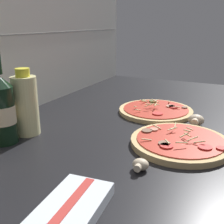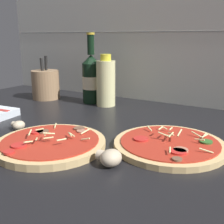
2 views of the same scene
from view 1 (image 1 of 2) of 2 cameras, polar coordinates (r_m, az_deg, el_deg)
name	(u,v)px [view 1 (image 1 of 2)]	position (r cm, az deg, el deg)	size (l,w,h in cm)	color
counter_slab	(139,134)	(86.58, 5.58, -4.56)	(160.00, 90.00, 2.50)	black
tile_backsplash	(17,34)	(104.63, -18.81, 14.70)	(160.00, 1.13, 60.00)	silver
pizza_near	(180,142)	(77.67, 13.63, -5.95)	(26.35, 26.35, 4.50)	tan
pizza_far	(156,110)	(103.39, 8.89, 0.32)	(26.56, 26.56, 4.57)	tan
beer_bottle	(1,108)	(79.95, -21.56, 0.75)	(7.15, 7.15, 27.16)	black
oil_bottle	(26,105)	(84.37, -17.15, 1.43)	(7.19, 7.19, 19.41)	beige
mushroom_left	(140,165)	(63.87, 5.77, -10.62)	(3.93, 3.74, 2.62)	beige
mushroom_right	(196,120)	(93.27, 16.69, -1.60)	(5.30, 5.05, 3.53)	beige
dish_towel	(70,210)	(50.89, -8.53, -19.15)	(18.54, 11.20, 2.56)	silver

